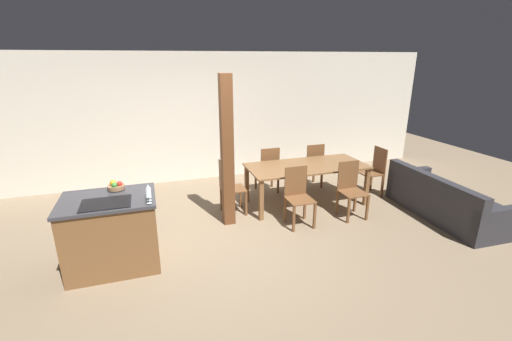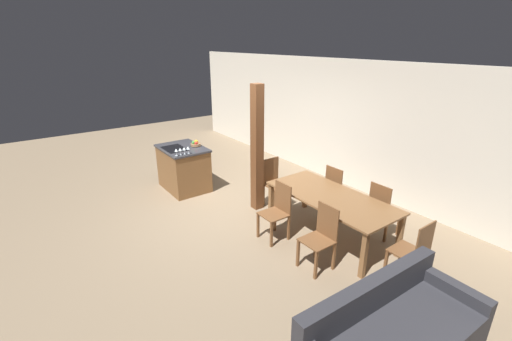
# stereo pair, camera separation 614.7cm
# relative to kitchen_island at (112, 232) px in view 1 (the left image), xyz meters

# --- Properties ---
(ground_plane) EXTENTS (16.00, 16.00, 0.00)m
(ground_plane) POSITION_rel_kitchen_island_xyz_m (1.45, 0.24, -0.47)
(ground_plane) COLOR #847056
(wall_back) EXTENTS (11.20, 0.08, 2.70)m
(wall_back) POSITION_rel_kitchen_island_xyz_m (1.45, 3.06, 0.88)
(wall_back) COLOR silver
(wall_back) RESTS_ON ground_plane
(kitchen_island) EXTENTS (1.12, 0.82, 0.95)m
(kitchen_island) POSITION_rel_kitchen_island_xyz_m (0.00, 0.00, 0.00)
(kitchen_island) COLOR brown
(kitchen_island) RESTS_ON ground_plane
(fruit_bowl) EXTENTS (0.22, 0.22, 0.12)m
(fruit_bowl) POSITION_rel_kitchen_island_xyz_m (0.09, 0.27, 0.52)
(fruit_bowl) COLOR #99704C
(fruit_bowl) RESTS_ON kitchen_island
(wine_glass_near) EXTENTS (0.07, 0.07, 0.15)m
(wine_glass_near) POSITION_rel_kitchen_island_xyz_m (0.49, -0.34, 0.59)
(wine_glass_near) COLOR silver
(wine_glass_near) RESTS_ON kitchen_island
(wine_glass_middle) EXTENTS (0.07, 0.07, 0.15)m
(wine_glass_middle) POSITION_rel_kitchen_island_xyz_m (0.49, -0.25, 0.59)
(wine_glass_middle) COLOR silver
(wine_glass_middle) RESTS_ON kitchen_island
(wine_glass_far) EXTENTS (0.07, 0.07, 0.15)m
(wine_glass_far) POSITION_rel_kitchen_island_xyz_m (0.49, -0.17, 0.59)
(wine_glass_far) COLOR silver
(wine_glass_far) RESTS_ON kitchen_island
(wine_glass_end) EXTENTS (0.07, 0.07, 0.15)m
(wine_glass_end) POSITION_rel_kitchen_island_xyz_m (0.49, -0.09, 0.59)
(wine_glass_end) COLOR silver
(wine_glass_end) RESTS_ON kitchen_island
(dining_table) EXTENTS (2.14, 0.97, 0.73)m
(dining_table) POSITION_rel_kitchen_island_xyz_m (3.22, 1.08, 0.18)
(dining_table) COLOR brown
(dining_table) RESTS_ON ground_plane
(dining_chair_near_left) EXTENTS (0.40, 0.40, 0.94)m
(dining_chair_near_left) POSITION_rel_kitchen_island_xyz_m (2.74, 0.37, 0.02)
(dining_chair_near_left) COLOR brown
(dining_chair_near_left) RESTS_ON ground_plane
(dining_chair_near_right) EXTENTS (0.40, 0.40, 0.94)m
(dining_chair_near_right) POSITION_rel_kitchen_island_xyz_m (3.70, 0.37, 0.02)
(dining_chair_near_right) COLOR brown
(dining_chair_near_right) RESTS_ON ground_plane
(dining_chair_far_left) EXTENTS (0.40, 0.40, 0.94)m
(dining_chair_far_left) POSITION_rel_kitchen_island_xyz_m (2.74, 1.79, 0.02)
(dining_chair_far_left) COLOR brown
(dining_chair_far_left) RESTS_ON ground_plane
(dining_chair_far_right) EXTENTS (0.40, 0.40, 0.94)m
(dining_chair_far_right) POSITION_rel_kitchen_island_xyz_m (3.70, 1.79, 0.02)
(dining_chair_far_right) COLOR brown
(dining_chair_far_right) RESTS_ON ground_plane
(dining_chair_head_end) EXTENTS (0.40, 0.40, 0.94)m
(dining_chair_head_end) POSITION_rel_kitchen_island_xyz_m (1.77, 1.08, 0.02)
(dining_chair_head_end) COLOR brown
(dining_chair_head_end) RESTS_ON ground_plane
(dining_chair_foot_end) EXTENTS (0.40, 0.40, 0.94)m
(dining_chair_foot_end) POSITION_rel_kitchen_island_xyz_m (4.66, 1.08, 0.02)
(dining_chair_foot_end) COLOR brown
(dining_chair_foot_end) RESTS_ON ground_plane
(couch) EXTENTS (0.94, 2.06, 0.75)m
(couch) POSITION_rel_kitchen_island_xyz_m (5.21, -0.15, -0.21)
(couch) COLOR #2D2D33
(couch) RESTS_ON ground_plane
(timber_post) EXTENTS (0.18, 0.18, 2.36)m
(timber_post) POSITION_rel_kitchen_island_xyz_m (1.68, 0.74, 0.71)
(timber_post) COLOR brown
(timber_post) RESTS_ON ground_plane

